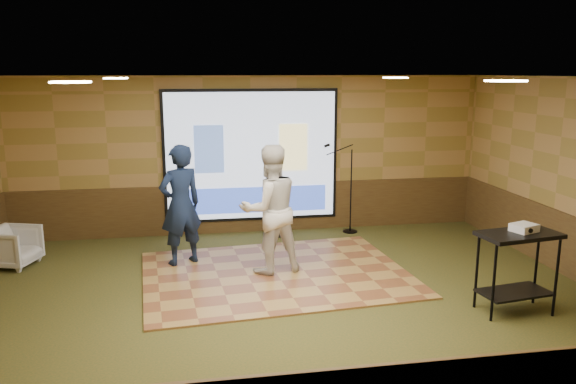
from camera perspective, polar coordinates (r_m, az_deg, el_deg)
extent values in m
plane|color=#2D391A|center=(7.80, -0.83, -11.02)|extent=(9.00, 9.00, 0.00)
cube|color=#A77F45|center=(10.76, -3.76, 3.73)|extent=(9.00, 0.04, 3.00)
cube|color=#A77F45|center=(4.07, 6.92, -10.60)|extent=(9.00, 0.04, 3.00)
cube|color=beige|center=(7.17, -0.90, 11.60)|extent=(9.00, 7.00, 0.04)
cube|color=#462C17|center=(10.93, -3.67, -1.61)|extent=(9.00, 0.04, 0.95)
cube|color=black|center=(10.71, -3.73, 3.69)|extent=(3.32, 0.03, 2.52)
cube|color=silver|center=(10.68, -3.71, 3.67)|extent=(3.20, 0.02, 2.40)
cube|color=#435D93|center=(10.59, -8.03, 4.32)|extent=(0.55, 0.01, 0.90)
cube|color=#E2D583|center=(10.76, 0.54, 4.56)|extent=(0.55, 0.01, 0.90)
cube|color=blue|center=(10.82, -3.64, -0.80)|extent=(2.88, 0.01, 0.50)
cube|color=#FFE9BF|center=(8.95, -17.09, 10.99)|extent=(0.32, 0.32, 0.02)
cube|color=#FFE9BF|center=(9.48, 10.87, 11.33)|extent=(0.32, 0.32, 0.02)
cube|color=#FFE9BF|center=(5.69, -21.20, 10.37)|extent=(0.32, 0.32, 0.02)
cube|color=#FFE9BF|center=(6.49, 21.23, 10.48)|extent=(0.32, 0.32, 0.02)
cube|color=#A4793C|center=(8.74, -1.22, -8.30)|extent=(4.23, 3.36, 0.03)
imported|color=#13203D|center=(9.06, -10.86, -1.30)|extent=(0.84, 0.73, 1.93)
imported|color=silver|center=(8.54, -1.84, -1.76)|extent=(1.12, 0.96, 1.98)
cylinder|color=black|center=(7.48, 20.18, -8.64)|extent=(0.04, 0.04, 1.02)
cylinder|color=black|center=(7.93, 25.60, -7.92)|extent=(0.04, 0.04, 1.02)
cylinder|color=black|center=(7.83, 18.62, -7.60)|extent=(0.04, 0.04, 1.02)
cylinder|color=black|center=(8.26, 23.90, -6.99)|extent=(0.04, 0.04, 1.02)
cube|color=black|center=(7.71, 22.45, -4.03)|extent=(1.02, 0.53, 0.05)
cube|color=black|center=(7.95, 21.99, -9.41)|extent=(0.91, 0.48, 0.03)
cube|color=silver|center=(7.77, 22.85, -3.36)|extent=(0.37, 0.34, 0.10)
cylinder|color=black|center=(11.06, 6.31, -3.99)|extent=(0.28, 0.28, 0.02)
cylinder|color=black|center=(10.87, 6.41, 0.07)|extent=(0.02, 0.02, 1.62)
cylinder|color=black|center=(10.66, 5.28, 4.30)|extent=(0.51, 0.02, 0.20)
cylinder|color=black|center=(10.59, 3.98, 4.74)|extent=(0.12, 0.05, 0.08)
imported|color=gray|center=(10.05, -26.16, -5.02)|extent=(0.88, 0.87, 0.64)
cube|color=black|center=(10.71, -0.94, -3.82)|extent=(0.42, 0.29, 0.25)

